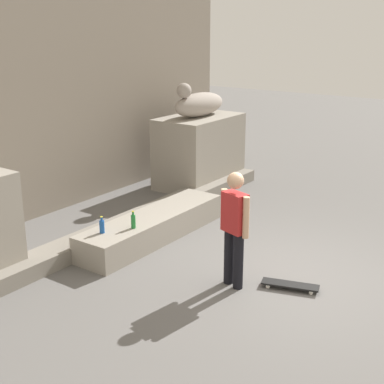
{
  "coord_description": "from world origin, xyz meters",
  "views": [
    {
      "loc": [
        -6.76,
        -3.16,
        3.6
      ],
      "look_at": [
        -0.28,
        1.46,
        1.1
      ],
      "focal_mm": 51.04,
      "sensor_mm": 36.0,
      "label": 1
    }
  ],
  "objects_px": {
    "skater": "(234,225)",
    "bottle_blue": "(102,226)",
    "bottle_green": "(133,221)",
    "skateboard": "(290,285)",
    "statue_reclining_right": "(198,104)"
  },
  "relations": [
    {
      "from": "skater",
      "to": "skateboard",
      "type": "relative_size",
      "value": 2.03
    },
    {
      "from": "skater",
      "to": "bottle_green",
      "type": "xyz_separation_m",
      "value": [
        0.01,
        1.87,
        -0.36
      ]
    },
    {
      "from": "statue_reclining_right",
      "to": "bottle_blue",
      "type": "height_order",
      "value": "statue_reclining_right"
    },
    {
      "from": "skater",
      "to": "skateboard",
      "type": "bearing_deg",
      "value": 43.92
    },
    {
      "from": "skater",
      "to": "skateboard",
      "type": "distance_m",
      "value": 1.17
    },
    {
      "from": "skater",
      "to": "bottle_blue",
      "type": "xyz_separation_m",
      "value": [
        -0.43,
        2.13,
        -0.37
      ]
    },
    {
      "from": "bottle_blue",
      "to": "bottle_green",
      "type": "xyz_separation_m",
      "value": [
        0.44,
        -0.26,
        0.01
      ]
    },
    {
      "from": "bottle_blue",
      "to": "bottle_green",
      "type": "height_order",
      "value": "bottle_green"
    },
    {
      "from": "statue_reclining_right",
      "to": "bottle_green",
      "type": "xyz_separation_m",
      "value": [
        -3.81,
        -1.4,
        -1.3
      ]
    },
    {
      "from": "skateboard",
      "to": "bottle_green",
      "type": "relative_size",
      "value": 2.86
    },
    {
      "from": "skater",
      "to": "bottle_blue",
      "type": "relative_size",
      "value": 6.13
    },
    {
      "from": "skater",
      "to": "skateboard",
      "type": "height_order",
      "value": "skater"
    },
    {
      "from": "skater",
      "to": "skateboard",
      "type": "xyz_separation_m",
      "value": [
        0.36,
        -0.71,
        -0.86
      ]
    },
    {
      "from": "skateboard",
      "to": "bottle_green",
      "type": "distance_m",
      "value": 2.66
    },
    {
      "from": "skater",
      "to": "bottle_blue",
      "type": "distance_m",
      "value": 2.21
    }
  ]
}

